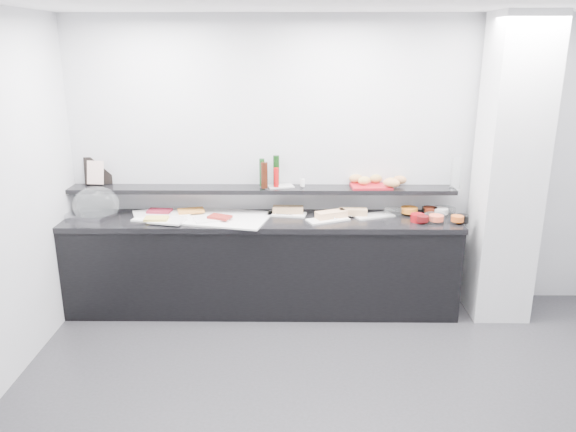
{
  "coord_description": "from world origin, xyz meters",
  "views": [
    {
      "loc": [
        -0.4,
        -3.22,
        2.43
      ],
      "look_at": [
        -0.45,
        1.45,
        1.0
      ],
      "focal_mm": 35.0,
      "sensor_mm": 36.0,
      "label": 1
    }
  ],
  "objects_px": {
    "bread_tray": "(371,186)",
    "framed_print": "(98,171)",
    "condiment_tray": "(281,186)",
    "sandwich_plate_mid": "(328,220)",
    "carafe": "(456,172)",
    "cloche_base": "(91,215)"
  },
  "relations": [
    {
      "from": "sandwich_plate_mid",
      "to": "bread_tray",
      "type": "bearing_deg",
      "value": 7.58
    },
    {
      "from": "sandwich_plate_mid",
      "to": "framed_print",
      "type": "xyz_separation_m",
      "value": [
        -2.17,
        0.35,
        0.37
      ]
    },
    {
      "from": "cloche_base",
      "to": "sandwich_plate_mid",
      "type": "height_order",
      "value": "cloche_base"
    },
    {
      "from": "bread_tray",
      "to": "framed_print",
      "type": "bearing_deg",
      "value": 175.18
    },
    {
      "from": "bread_tray",
      "to": "carafe",
      "type": "distance_m",
      "value": 0.79
    },
    {
      "from": "framed_print",
      "to": "condiment_tray",
      "type": "height_order",
      "value": "framed_print"
    },
    {
      "from": "condiment_tray",
      "to": "carafe",
      "type": "height_order",
      "value": "carafe"
    },
    {
      "from": "framed_print",
      "to": "sandwich_plate_mid",
      "type": "bearing_deg",
      "value": -20.45
    },
    {
      "from": "condiment_tray",
      "to": "carafe",
      "type": "bearing_deg",
      "value": -15.35
    },
    {
      "from": "framed_print",
      "to": "carafe",
      "type": "xyz_separation_m",
      "value": [
        3.36,
        -0.13,
        0.02
      ]
    },
    {
      "from": "framed_print",
      "to": "bread_tray",
      "type": "bearing_deg",
      "value": -13.42
    },
    {
      "from": "framed_print",
      "to": "bread_tray",
      "type": "distance_m",
      "value": 2.59
    },
    {
      "from": "carafe",
      "to": "cloche_base",
      "type": "bearing_deg",
      "value": -177.65
    },
    {
      "from": "cloche_base",
      "to": "framed_print",
      "type": "distance_m",
      "value": 0.45
    },
    {
      "from": "carafe",
      "to": "condiment_tray",
      "type": "bearing_deg",
      "value": 178.73
    },
    {
      "from": "cloche_base",
      "to": "framed_print",
      "type": "xyz_separation_m",
      "value": [
        0.01,
        0.27,
        0.36
      ]
    },
    {
      "from": "sandwich_plate_mid",
      "to": "carafe",
      "type": "relative_size",
      "value": 1.26
    },
    {
      "from": "framed_print",
      "to": "cloche_base",
      "type": "bearing_deg",
      "value": -103.24
    },
    {
      "from": "condiment_tray",
      "to": "bread_tray",
      "type": "bearing_deg",
      "value": -14.16
    },
    {
      "from": "sandwich_plate_mid",
      "to": "carafe",
      "type": "distance_m",
      "value": 1.27
    },
    {
      "from": "cloche_base",
      "to": "framed_print",
      "type": "height_order",
      "value": "framed_print"
    },
    {
      "from": "framed_print",
      "to": "carafe",
      "type": "height_order",
      "value": "carafe"
    }
  ]
}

